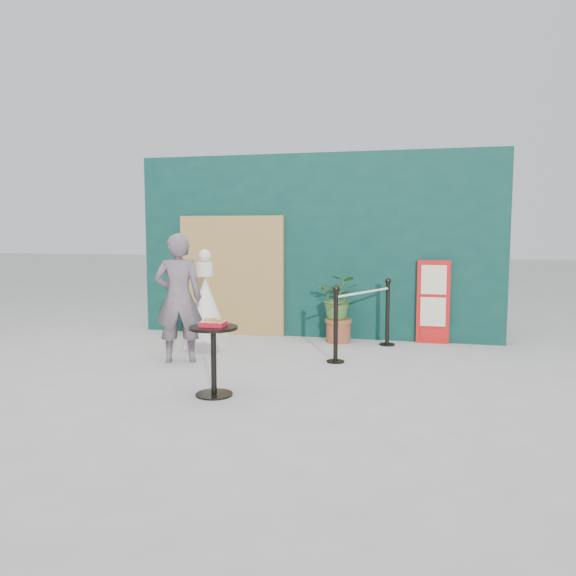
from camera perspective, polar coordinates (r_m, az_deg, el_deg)
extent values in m
plane|color=#ADAAA5|center=(6.48, -2.54, -9.91)|extent=(60.00, 60.00, 0.00)
cube|color=#0A302D|center=(9.30, 2.84, 4.28)|extent=(6.00, 0.30, 3.00)
cube|color=tan|center=(9.49, -5.75, 1.27)|extent=(1.80, 0.08, 2.00)
imported|color=slate|center=(7.61, -11.06, -1.01)|extent=(0.73, 0.61, 1.72)
cube|color=red|center=(9.02, 14.53, -1.38)|extent=(0.50, 0.06, 1.30)
cube|color=beige|center=(8.94, 14.59, 0.82)|extent=(0.38, 0.02, 0.45)
cube|color=beige|center=(9.00, 14.51, -2.35)|extent=(0.38, 0.02, 0.45)
cube|color=red|center=(9.06, 14.45, -4.55)|extent=(0.38, 0.02, 0.18)
cube|color=silver|center=(8.50, -8.31, -5.21)|extent=(0.50, 0.50, 0.27)
cone|color=white|center=(8.41, -8.37, -1.58)|extent=(0.58, 0.58, 0.81)
cylinder|color=white|center=(8.36, -8.42, 1.91)|extent=(0.23, 0.23, 0.22)
sphere|color=white|center=(8.35, -8.44, 3.27)|extent=(0.18, 0.18, 0.18)
cylinder|color=black|center=(6.18, -7.51, -10.66)|extent=(0.40, 0.40, 0.02)
cylinder|color=black|center=(6.09, -7.55, -7.50)|extent=(0.06, 0.06, 0.72)
cylinder|color=black|center=(6.01, -7.60, -4.02)|extent=(0.52, 0.52, 0.03)
cube|color=red|center=(6.01, -7.61, -3.65)|extent=(0.26, 0.19, 0.05)
cube|color=red|center=(6.00, -7.61, -3.39)|extent=(0.24, 0.17, 0.00)
cube|color=#DC9750|center=(6.02, -7.94, -3.21)|extent=(0.15, 0.14, 0.02)
cube|color=gold|center=(5.96, -7.24, -3.30)|extent=(0.13, 0.13, 0.02)
cone|color=gold|center=(6.03, -7.27, -3.02)|extent=(0.06, 0.06, 0.06)
cylinder|color=#953E31|center=(8.91, 5.14, -4.50)|extent=(0.38, 0.38, 0.32)
cylinder|color=#925A2F|center=(8.88, 5.15, -3.32)|extent=(0.42, 0.42, 0.05)
imported|color=#385F28|center=(8.82, 5.17, -0.91)|extent=(0.63, 0.55, 0.70)
cylinder|color=black|center=(7.61, 4.84, -7.44)|extent=(0.24, 0.24, 0.02)
cylinder|color=black|center=(7.52, 4.87, -3.96)|extent=(0.06, 0.06, 0.96)
sphere|color=black|center=(7.45, 4.90, -0.09)|extent=(0.09, 0.09, 0.09)
cylinder|color=black|center=(8.81, 10.02, -5.66)|extent=(0.24, 0.24, 0.02)
cylinder|color=black|center=(8.73, 10.07, -2.64)|extent=(0.06, 0.06, 0.96)
sphere|color=black|center=(8.67, 10.14, 0.69)|extent=(0.09, 0.09, 0.09)
cylinder|color=white|center=(8.06, 7.71, -0.44)|extent=(0.63, 1.31, 0.03)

